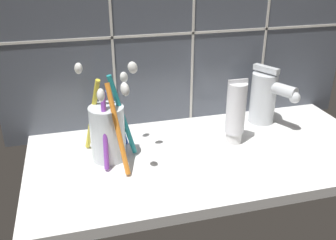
% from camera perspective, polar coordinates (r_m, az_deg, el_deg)
% --- Properties ---
extents(sink_counter, '(0.69, 0.33, 0.02)m').
position_cam_1_polar(sink_counter, '(0.74, 6.03, -5.50)').
color(sink_counter, white).
rests_on(sink_counter, ground).
extents(toothbrush_cup, '(0.11, 0.15, 0.19)m').
position_cam_1_polar(toothbrush_cup, '(0.69, -9.09, -1.45)').
color(toothbrush_cup, silver).
rests_on(toothbrush_cup, sink_counter).
extents(toothpaste_tube, '(0.04, 0.04, 0.13)m').
position_cam_1_polar(toothpaste_tube, '(0.75, 10.27, 1.21)').
color(toothpaste_tube, white).
rests_on(toothpaste_tube, sink_counter).
extents(sink_faucet, '(0.07, 0.11, 0.13)m').
position_cam_1_polar(sink_faucet, '(0.86, 14.67, 3.50)').
color(sink_faucet, silver).
rests_on(sink_faucet, sink_counter).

